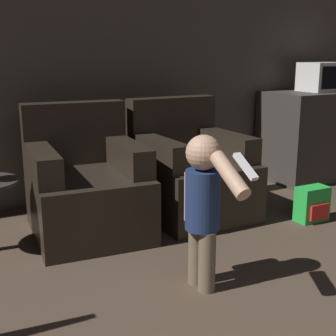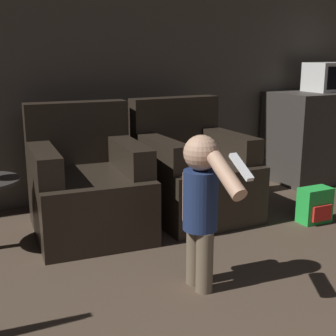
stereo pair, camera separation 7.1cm
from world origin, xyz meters
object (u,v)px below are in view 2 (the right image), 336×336
object	(u,v)px
person_toddler	(201,201)
microwave	(331,77)
toy_backpack	(315,205)
armchair_right	(192,174)
armchair_left	(87,188)

from	to	relation	value
person_toddler	microwave	world-z (taller)	microwave
toy_backpack	microwave	xyz separation A→B (m)	(1.02, 0.98, 0.90)
armchair_right	microwave	xyz separation A→B (m)	(1.77, 0.38, 0.71)
armchair_left	armchair_right	world-z (taller)	same
armchair_left	microwave	size ratio (longest dim) A/B	1.99
armchair_right	microwave	size ratio (longest dim) A/B	1.93
armchair_left	toy_backpack	xyz separation A→B (m)	(1.60, -0.60, -0.19)
armchair_left	toy_backpack	world-z (taller)	armchair_left
armchair_left	person_toddler	xyz separation A→B (m)	(0.30, -1.11, 0.18)
armchair_right	person_toddler	size ratio (longest dim) A/B	1.06
person_toddler	toy_backpack	distance (m)	1.45
armchair_left	microwave	xyz separation A→B (m)	(2.62, 0.38, 0.71)
toy_backpack	microwave	bearing A→B (deg)	43.68
armchair_right	person_toddler	world-z (taller)	armchair_right
armchair_right	person_toddler	distance (m)	1.26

